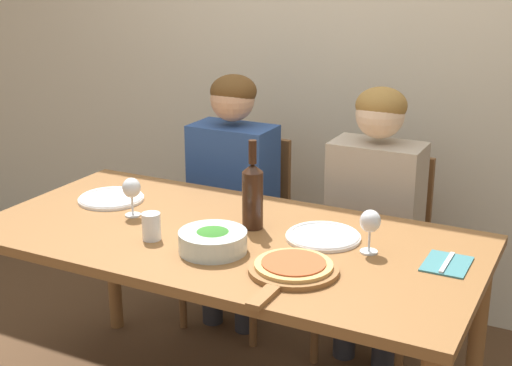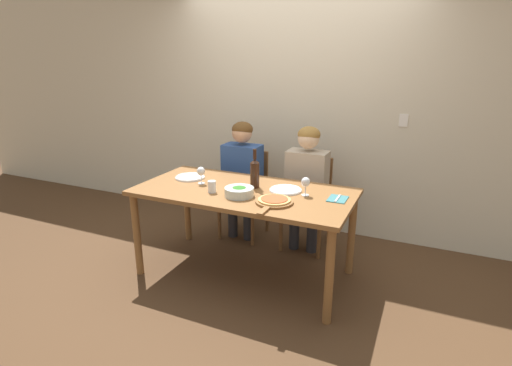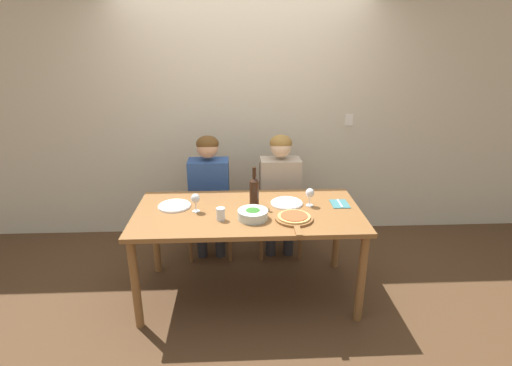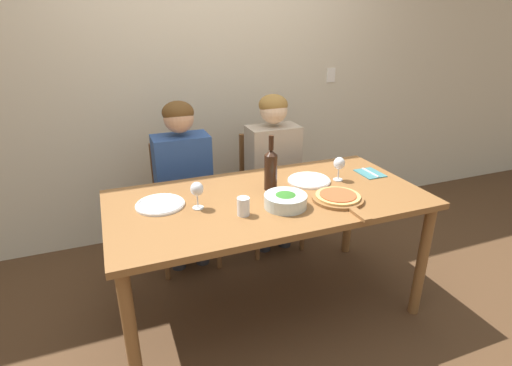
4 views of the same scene
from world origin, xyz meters
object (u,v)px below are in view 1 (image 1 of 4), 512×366
pizza_on_board (292,269)px  wine_glass_right (370,223)px  dinner_plate_right (323,236)px  wine_glass_left (132,189)px  chair_left (243,223)px  person_woman (232,180)px  chair_right (379,248)px  water_tumbler (151,226)px  fork_on_napkin (447,264)px  wine_bottle (253,194)px  person_man (374,203)px  dinner_plate_left (111,198)px  broccoli_bowl (213,241)px

pizza_on_board → wine_glass_right: size_ratio=2.84×
pizza_on_board → wine_glass_right: (0.16, 0.26, 0.09)m
dinner_plate_right → wine_glass_left: (-0.73, -0.11, 0.10)m
chair_left → person_woman: (0.00, -0.11, 0.25)m
dinner_plate_right → chair_right: bearing=89.5°
chair_right → water_tumbler: size_ratio=9.20×
fork_on_napkin → chair_right: bearing=121.9°
wine_bottle → fork_on_napkin: 0.72m
chair_left → pizza_on_board: bearing=-54.5°
wine_bottle → wine_glass_left: 0.47m
person_man → wine_glass_right: size_ratio=8.06×
wine_bottle → water_tumbler: size_ratio=3.41×
chair_left → wine_bottle: 0.90m
wine_bottle → chair_left: bearing=120.7°
chair_left → chair_right: 0.68m
chair_left → wine_bottle: wine_bottle is taller
person_woman → dinner_plate_right: bearing=-39.6°
dinner_plate_right → pizza_on_board: size_ratio=0.62×
chair_right → wine_bottle: size_ratio=2.70×
wine_bottle → chair_right: bearing=68.2°
chair_right → dinner_plate_left: chair_right is taller
chair_right → broccoli_bowl: (-0.30, -0.94, 0.33)m
person_woman → wine_bottle: person_woman is taller
person_woman → broccoli_bowl: person_woman is taller
pizza_on_board → fork_on_napkin: bearing=34.2°
wine_glass_left → dinner_plate_left: bearing=151.8°
chair_right → dinner_plate_right: 0.73m
broccoli_bowl → dinner_plate_right: broccoli_bowl is taller
person_man → dinner_plate_right: bearing=-90.6°
chair_left → pizza_on_board: chair_left is taller
chair_left → chair_right: bearing=0.0°
water_tumbler → person_man: bearing=57.3°
pizza_on_board → water_tumbler: size_ratio=4.44×
person_woman → wine_glass_left: 0.69m
person_man → wine_glass_right: bearing=-73.8°
dinner_plate_left → person_woman: bearing=67.2°
wine_glass_left → wine_glass_right: (0.92, 0.07, 0.00)m
wine_glass_right → fork_on_napkin: size_ratio=0.84×
fork_on_napkin → broccoli_bowl: bearing=-161.3°
wine_glass_right → fork_on_napkin: (0.26, 0.02, -0.10)m
wine_bottle → dinner_plate_right: size_ratio=1.25×
dinner_plate_right → chair_left: bearing=135.3°
chair_left → broccoli_bowl: (0.39, -0.94, 0.33)m
wine_bottle → dinner_plate_left: wine_bottle is taller
chair_left → wine_glass_left: wine_glass_left is taller
wine_bottle → wine_glass_left: (-0.46, -0.09, -0.03)m
dinner_plate_left → water_tumbler: size_ratio=2.74×
dinner_plate_left → dinner_plate_right: (0.92, 0.01, 0.00)m
water_tumbler → chair_right: bearing=60.4°
person_woman → person_man: 0.68m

